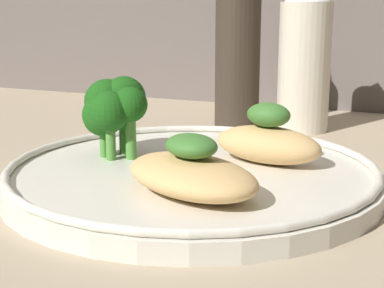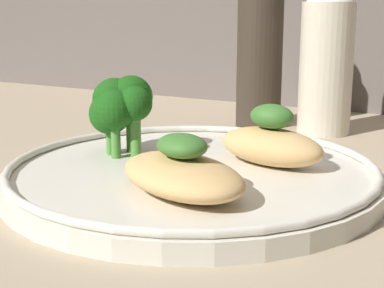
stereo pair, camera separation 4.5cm
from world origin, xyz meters
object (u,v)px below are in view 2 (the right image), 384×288
(plate, at_px, (192,174))
(sauce_bottle, at_px, (327,58))
(pepper_grinder, at_px, (260,49))
(broccoli_bunch, at_px, (121,106))

(plate, distance_m, sauce_bottle, 0.25)
(plate, height_order, pepper_grinder, pepper_grinder)
(plate, xyz_separation_m, sauce_bottle, (0.03, 0.24, 0.07))
(pepper_grinder, bearing_deg, broccoli_bunch, -97.33)
(broccoli_bunch, xyz_separation_m, pepper_grinder, (0.03, 0.23, 0.03))
(pepper_grinder, bearing_deg, plate, -79.16)
(broccoli_bunch, distance_m, sauce_bottle, 0.25)
(sauce_bottle, relative_size, pepper_grinder, 0.88)
(sauce_bottle, bearing_deg, pepper_grinder, 180.00)
(broccoli_bunch, bearing_deg, pepper_grinder, 82.67)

